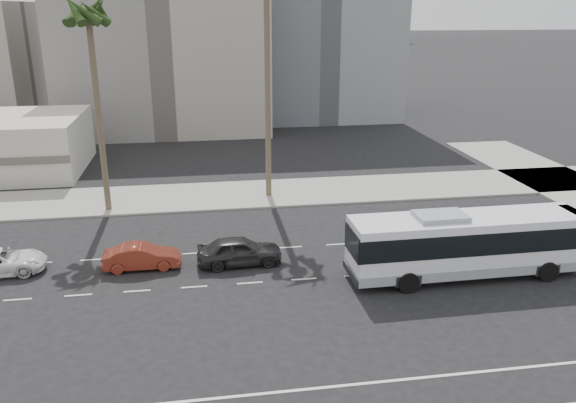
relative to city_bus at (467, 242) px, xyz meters
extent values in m
plane|color=black|center=(-5.99, 0.87, -1.98)|extent=(700.00, 700.00, 0.00)
cube|color=gray|center=(-5.99, 16.37, -1.91)|extent=(120.00, 7.00, 0.15)
cube|color=gray|center=(-17.99, 45.87, 7.02)|extent=(24.00, 18.00, 18.00)
cube|color=slate|center=(2.01, 52.87, 11.02)|extent=(20.00, 20.00, 26.00)
cube|color=silver|center=(0.00, 0.00, 0.05)|extent=(13.11, 3.01, 2.93)
cube|color=black|center=(0.00, 0.00, 0.44)|extent=(13.17, 3.07, 1.24)
cube|color=gray|center=(0.00, 0.00, -1.25)|extent=(13.13, 3.05, 0.56)
cube|color=gray|center=(-1.69, 0.00, 1.62)|extent=(2.73, 1.83, 0.34)
cube|color=#262628|center=(6.20, 0.00, 1.34)|extent=(0.70, 2.04, 0.34)
cylinder|color=black|center=(4.17, -1.44, -1.42)|extent=(1.13, 0.34, 1.13)
cylinder|color=black|center=(4.17, 1.44, -1.42)|extent=(1.13, 0.34, 1.13)
cylinder|color=black|center=(-3.84, -1.44, -1.42)|extent=(1.13, 0.34, 1.13)
cylinder|color=black|center=(-3.84, 1.44, -1.42)|extent=(1.13, 0.34, 1.13)
imported|color=#252526|center=(-12.34, 3.44, -1.14)|extent=(2.15, 5.00, 1.68)
imported|color=maroon|center=(-17.92, 3.75, -1.27)|extent=(1.53, 4.36, 1.43)
cylinder|color=brown|center=(-9.09, 15.67, 6.59)|extent=(0.47, 0.47, 17.16)
cylinder|color=brown|center=(-21.20, 14.14, 4.83)|extent=(0.43, 0.43, 13.63)
camera|label=1|loc=(-14.29, -27.16, 12.27)|focal=35.60mm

